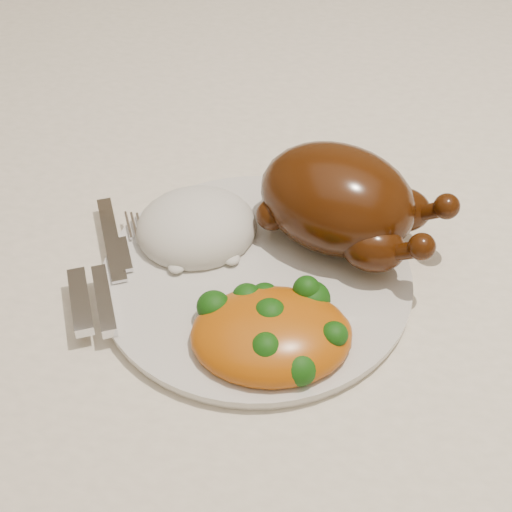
# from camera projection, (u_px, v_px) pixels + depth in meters

# --- Properties ---
(dining_table) EXTENTS (1.60, 0.90, 0.76)m
(dining_table) POSITION_uv_depth(u_px,v_px,m) (401.00, 295.00, 0.74)
(dining_table) COLOR brown
(dining_table) RESTS_ON floor
(tablecloth) EXTENTS (1.73, 1.03, 0.18)m
(tablecloth) POSITION_uv_depth(u_px,v_px,m) (411.00, 244.00, 0.69)
(tablecloth) COLOR white
(tablecloth) RESTS_ON dining_table
(dinner_plate) EXTENTS (0.29, 0.29, 0.01)m
(dinner_plate) POSITION_uv_depth(u_px,v_px,m) (256.00, 277.00, 0.61)
(dinner_plate) COLOR silver
(dinner_plate) RESTS_ON tablecloth
(roast_chicken) EXTENTS (0.19, 0.15, 0.09)m
(roast_chicken) POSITION_uv_depth(u_px,v_px,m) (341.00, 201.00, 0.61)
(roast_chicken) COLOR #441B07
(roast_chicken) RESTS_ON dinner_plate
(rice_mound) EXTENTS (0.14, 0.13, 0.06)m
(rice_mound) POSITION_uv_depth(u_px,v_px,m) (197.00, 228.00, 0.63)
(rice_mound) COLOR white
(rice_mound) RESTS_ON dinner_plate
(mac_and_cheese) EXTENTS (0.14, 0.12, 0.05)m
(mac_and_cheese) POSITION_uv_depth(u_px,v_px,m) (277.00, 330.00, 0.55)
(mac_and_cheese) COLOR #B1580B
(mac_and_cheese) RESTS_ON dinner_plate
(cutlery) EXTENTS (0.07, 0.16, 0.01)m
(cutlery) POSITION_uv_depth(u_px,v_px,m) (101.00, 280.00, 0.59)
(cutlery) COLOR silver
(cutlery) RESTS_ON dinner_plate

